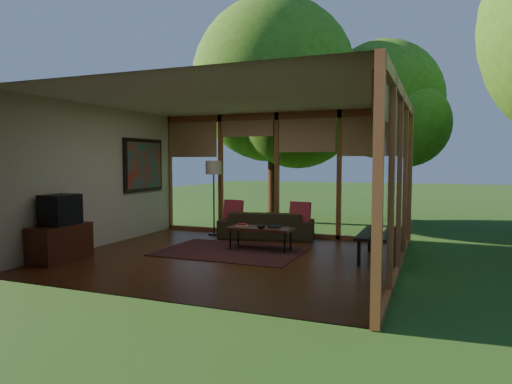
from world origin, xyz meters
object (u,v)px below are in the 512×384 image
at_px(media_cabinet, 60,243).
at_px(television, 60,210).
at_px(coffee_table, 260,229).
at_px(floor_lamp, 214,172).
at_px(side_console, 379,235).
at_px(sofa, 267,225).

relative_size(media_cabinet, television, 1.82).
bearing_deg(media_cabinet, coffee_table, 36.88).
bearing_deg(coffee_table, television, -142.92).
height_order(floor_lamp, coffee_table, floor_lamp).
height_order(floor_lamp, side_console, floor_lamp).
bearing_deg(television, side_console, 22.76).
bearing_deg(sofa, coffee_table, 93.51).
distance_m(media_cabinet, floor_lamp, 3.68).
distance_m(media_cabinet, side_console, 5.28).
bearing_deg(television, floor_lamp, 71.11).
bearing_deg(media_cabinet, television, 0.00).
relative_size(floor_lamp, side_console, 1.18).
bearing_deg(television, media_cabinet, 180.00).
distance_m(sofa, television, 4.10).
distance_m(television, floor_lamp, 3.54).
bearing_deg(media_cabinet, side_console, 22.67).
height_order(television, side_console, television).
bearing_deg(coffee_table, sofa, 105.14).
height_order(media_cabinet, television, television).
xyz_separation_m(sofa, television, (-2.39, -3.28, 0.56)).
height_order(sofa, coffee_table, sofa).
bearing_deg(side_console, media_cabinet, -157.33).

